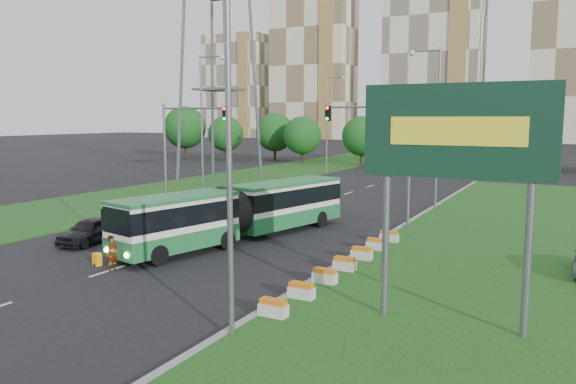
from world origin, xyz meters
The scene contains 19 objects.
ground centered at (0.00, 0.00, 0.00)m, with size 360.00×360.00×0.00m, color black.
grass_median centered at (13.00, 8.00, 0.07)m, with size 14.00×60.00×0.15m, color #1C4D16.
median_kerb centered at (6.05, 8.00, 0.09)m, with size 0.30×60.00×0.18m, color gray.
left_verge centered at (-18.00, 25.00, 0.05)m, with size 12.00×110.00×0.10m, color #1C4D16.
lane_markings centered at (-3.00, 20.00, 0.00)m, with size 0.20×100.00×0.01m, color silver, non-canonical shape.
flower_planters centered at (6.70, -1.40, 0.45)m, with size 1.10×13.70×0.60m, color silver, non-canonical shape.
billboard centered at (12.25, -6.00, 6.16)m, with size 6.00×0.37×8.00m.
traffic_mast_median centered at (4.78, 10.00, 5.35)m, with size 5.76×0.32×8.00m.
traffic_mast_left centered at (-10.38, 9.00, 5.35)m, with size 5.76×0.32×8.00m.
street_lamps centered at (-3.00, 10.00, 6.00)m, with size 36.00×60.00×12.00m, color slate, non-canonical shape.
tree_line centered at (10.00, 55.00, 4.50)m, with size 120.00×8.00×9.00m, color #124515, non-canonical shape.
apartment_tower_west centered at (-65.00, 150.00, 24.00)m, with size 26.00×15.00×48.00m, color beige.
apartment_tower_cwest centered at (-25.00, 150.00, 26.00)m, with size 28.00×15.00×52.00m, color silver.
midrise_west centered at (-95.00, 150.00, 18.00)m, with size 22.00×14.00×36.00m, color silver.
articulated_bus centered at (-1.33, 2.42, 1.61)m, with size 2.49×15.98×2.63m.
car_left_near centered at (-8.12, -2.19, 0.71)m, with size 1.68×4.19×1.43m, color black.
car_left_far centered at (-9.73, 13.58, 0.66)m, with size 1.41×4.03×1.33m, color black.
pedestrian centered at (-2.82, -5.86, 0.82)m, with size 0.60×0.39×1.64m, color gray.
shopping_trolley centered at (-4.12, -5.56, 0.30)m, with size 0.36×0.38×0.61m.
Camera 1 is at (15.69, -24.24, 6.92)m, focal length 35.00 mm.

